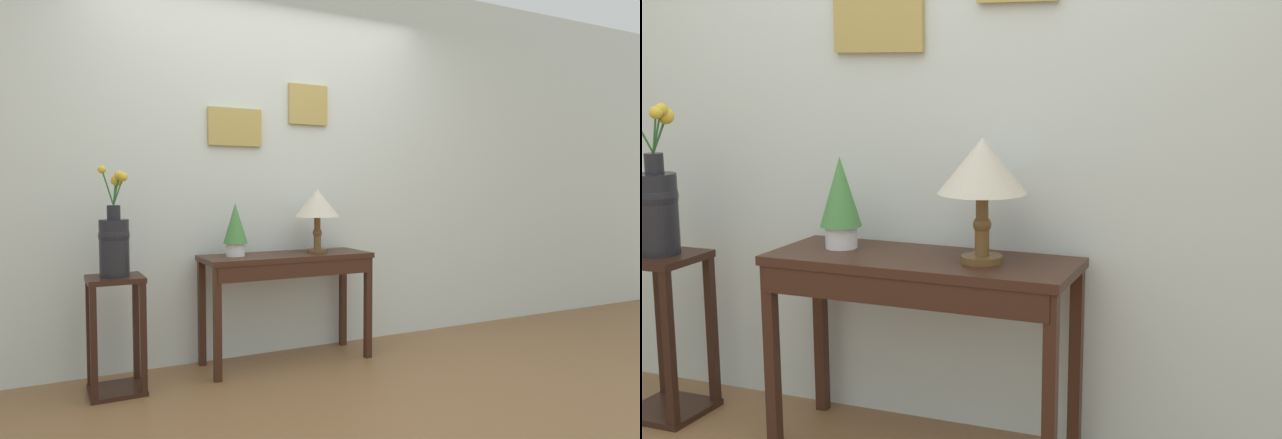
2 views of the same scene
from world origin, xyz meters
TOP-DOWN VIEW (x-y plane):
  - ground_plane at (0.00, 0.00)m, footprint 12.00×12.00m
  - back_wall_with_art at (0.00, 1.37)m, footprint 9.00×0.13m
  - console_table at (0.05, 1.05)m, footprint 1.15×0.42m
  - table_lamp at (0.29, 1.07)m, footprint 0.32×0.32m
  - potted_plant_on_console at (-0.30, 1.10)m, footprint 0.16×0.16m
  - pedestal_stand_left at (-1.07, 0.98)m, footprint 0.31×0.31m
  - flower_vase_tall at (-1.06, 0.98)m, footprint 0.17×0.17m

SIDE VIEW (x-z plane):
  - ground_plane at x=0.00m, z-range -0.01..0.00m
  - pedestal_stand_left at x=-1.07m, z-range 0.00..0.68m
  - console_table at x=0.05m, z-range 0.26..1.01m
  - flower_vase_tall at x=-1.06m, z-range 0.58..1.22m
  - potted_plant_on_console at x=-0.30m, z-range 0.76..1.11m
  - table_lamp at x=0.29m, z-range 0.85..1.29m
  - back_wall_with_art at x=0.00m, z-range 0.00..2.80m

